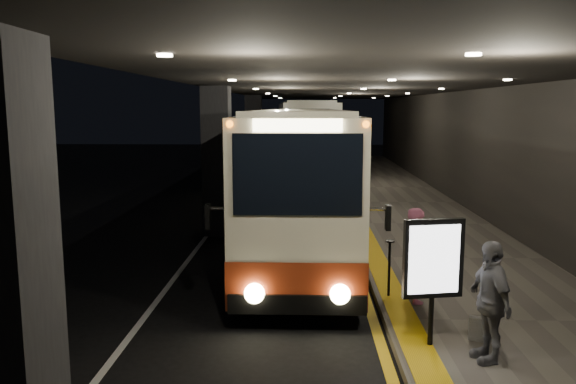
{
  "coord_description": "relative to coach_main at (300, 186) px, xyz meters",
  "views": [
    {
      "loc": [
        1.11,
        -12.52,
        3.79
      ],
      "look_at": [
        0.69,
        1.28,
        1.7
      ],
      "focal_mm": 35.0,
      "sensor_mm": 36.0,
      "label": 1
    }
  ],
  "objects": [
    {
      "name": "kerb_stripe_yellow",
      "position": [
        1.36,
        2.8,
        -1.73
      ],
      "size": [
        0.18,
        50.0,
        0.01
      ],
      "primitive_type": "cube",
      "color": "gold",
      "rests_on": "ground"
    },
    {
      "name": "coach_second",
      "position": [
        0.06,
        16.61,
        0.18
      ],
      "size": [
        3.43,
        12.83,
        3.99
      ],
      "rotation": [
        0.0,
        0.0,
        0.06
      ],
      "color": "beige",
      "rests_on": "ground"
    },
    {
      "name": "sidewalk",
      "position": [
        3.76,
        2.8,
        -1.66
      ],
      "size": [
        4.5,
        50.0,
        0.15
      ],
      "primitive_type": "cube",
      "color": "#514C44",
      "rests_on": "ground"
    },
    {
      "name": "bag_polka",
      "position": [
        2.87,
        -6.22,
        -1.4
      ],
      "size": [
        0.33,
        0.24,
        0.37
      ],
      "primitive_type": "cube",
      "rotation": [
        0.0,
        0.0,
        -0.42
      ],
      "color": "black",
      "rests_on": "sidewalk"
    },
    {
      "name": "info_sign",
      "position": [
        2.07,
        -6.44,
        -0.24
      ],
      "size": [
        0.94,
        0.28,
        1.99
      ],
      "rotation": [
        0.0,
        0.0,
        0.19
      ],
      "color": "black",
      "rests_on": "sidewalk"
    },
    {
      "name": "passenger_boarding",
      "position": [
        2.22,
        -4.43,
        -0.69
      ],
      "size": [
        0.5,
        0.7,
        1.8
      ],
      "primitive_type": "imported",
      "rotation": [
        0.0,
        0.0,
        1.69
      ],
      "color": "#A54D6E",
      "rests_on": "sidewalk"
    },
    {
      "name": "coach_third",
      "position": [
        -0.03,
        27.01,
        0.05
      ],
      "size": [
        2.91,
        11.96,
        3.73
      ],
      "rotation": [
        0.0,
        0.0,
        -0.04
      ],
      "color": "beige",
      "rests_on": "ground"
    },
    {
      "name": "support_columns",
      "position": [
        -2.49,
        1.8,
        0.46
      ],
      "size": [
        0.8,
        24.8,
        4.4
      ],
      "color": "black",
      "rests_on": "ground"
    },
    {
      "name": "ground",
      "position": [
        -0.99,
        -2.2,
        -1.74
      ],
      "size": [
        90.0,
        90.0,
        0.0
      ],
      "primitive_type": "plane",
      "color": "black"
    },
    {
      "name": "tactile_strip",
      "position": [
        1.86,
        2.8,
        -1.58
      ],
      "size": [
        0.5,
        50.0,
        0.01
      ],
      "primitive_type": "cube",
      "color": "gold",
      "rests_on": "sidewalk"
    },
    {
      "name": "terminal_wall",
      "position": [
        6.01,
        2.8,
        1.26
      ],
      "size": [
        0.1,
        50.0,
        6.0
      ],
      "primitive_type": "cube",
      "color": "black",
      "rests_on": "ground"
    },
    {
      "name": "stanchion_post",
      "position": [
        1.76,
        -4.17,
        -1.04
      ],
      "size": [
        0.05,
        0.05,
        1.1
      ],
      "primitive_type": "cylinder",
      "color": "black",
      "rests_on": "sidewalk"
    },
    {
      "name": "passenger_waiting_grey",
      "position": [
        2.78,
        -6.92,
        -0.7
      ],
      "size": [
        0.7,
        1.12,
        1.78
      ],
      "primitive_type": "imported",
      "rotation": [
        0.0,
        0.0,
        -1.4
      ],
      "color": "#525257",
      "rests_on": "sidewalk"
    },
    {
      "name": "lane_line_white",
      "position": [
        -2.79,
        2.8,
        -1.73
      ],
      "size": [
        0.12,
        50.0,
        0.01
      ],
      "primitive_type": "cube",
      "color": "silver",
      "rests_on": "ground"
    },
    {
      "name": "canopy",
      "position": [
        1.51,
        2.8,
        2.86
      ],
      "size": [
        9.0,
        50.0,
        0.4
      ],
      "primitive_type": "cube",
      "color": "black",
      "rests_on": "support_columns"
    },
    {
      "name": "coach_main",
      "position": [
        0.0,
        0.0,
        0.0
      ],
      "size": [
        2.43,
        11.65,
        3.62
      ],
      "rotation": [
        0.0,
        0.0,
        -0.0
      ],
      "color": "beige",
      "rests_on": "ground"
    }
  ]
}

